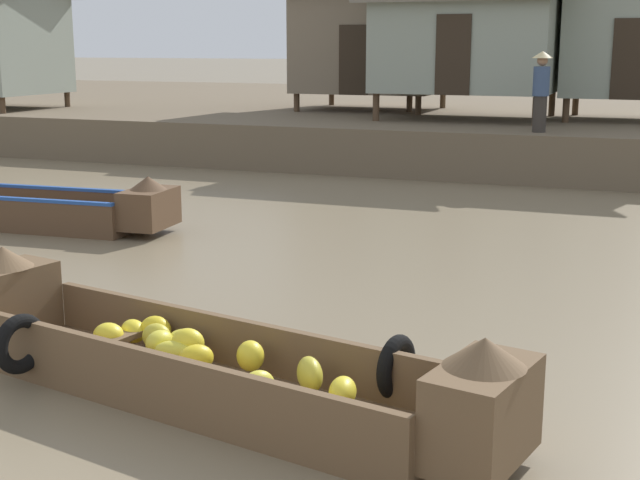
% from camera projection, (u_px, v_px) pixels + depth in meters
% --- Properties ---
extents(ground_plane, '(300.00, 300.00, 0.00)m').
position_uv_depth(ground_plane, '(399.00, 250.00, 12.52)').
color(ground_plane, '#7A6B51').
extents(riverbank_strip, '(160.00, 20.00, 1.05)m').
position_uv_depth(riverbank_strip, '(547.00, 121.00, 27.38)').
color(riverbank_strip, brown).
rests_on(riverbank_strip, ground).
extents(banana_boat, '(5.48, 2.02, 0.98)m').
position_uv_depth(banana_boat, '(202.00, 360.00, 7.22)').
color(banana_boat, brown).
rests_on(banana_boat, ground).
extents(cargo_boat_upstream, '(5.56, 1.47, 0.90)m').
position_uv_depth(cargo_boat_upstream, '(12.00, 206.00, 14.21)').
color(cargo_boat_upstream, brown).
rests_on(cargo_boat_upstream, ground).
extents(stilt_house_mid_left, '(4.51, 3.63, 3.95)m').
position_uv_depth(stilt_house_mid_left, '(372.00, 38.00, 24.43)').
color(stilt_house_mid_left, '#4C3826').
rests_on(stilt_house_mid_left, riverbank_strip).
extents(stilt_house_mid_right, '(4.85, 3.88, 3.75)m').
position_uv_depth(stilt_house_mid_right, '(469.00, 41.00, 21.52)').
color(stilt_house_mid_right, '#4C3826').
rests_on(stilt_house_mid_right, riverbank_strip).
extents(stilt_house_right, '(3.82, 3.19, 4.11)m').
position_uv_depth(stilt_house_right, '(635.00, 33.00, 20.96)').
color(stilt_house_right, '#4C3826').
rests_on(stilt_house_right, riverbank_strip).
extents(vendor_person, '(0.44, 0.44, 1.66)m').
position_uv_depth(vendor_person, '(541.00, 87.00, 18.30)').
color(vendor_person, '#332D28').
rests_on(vendor_person, riverbank_strip).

